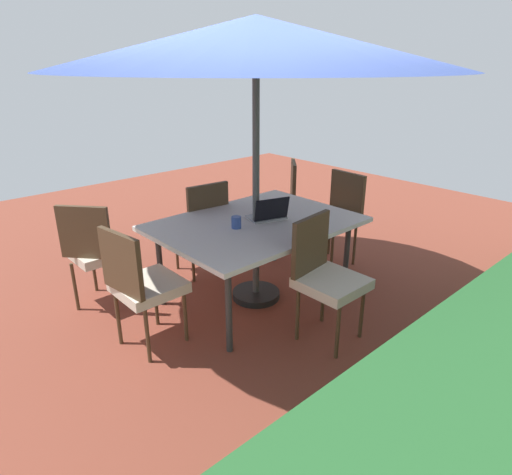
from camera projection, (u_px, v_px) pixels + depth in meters
ground_plane at (256, 298)px, 4.19m from camera, size 10.00×10.00×0.02m
dining_table at (256, 227)px, 3.92m from camera, size 1.72×1.26×0.75m
patio_umbrella at (256, 44)px, 3.38m from camera, size 3.21×3.21×2.39m
chair_southeast at (96, 248)px, 3.86m from camera, size 0.59×0.58×0.98m
chair_south at (202, 223)px, 4.46m from camera, size 0.47×0.48×0.98m
chair_north at (325, 273)px, 3.40m from camera, size 0.47×0.48×0.98m
chair_west at (336, 214)px, 4.72m from camera, size 0.47×0.46×0.98m
chair_southwest at (280, 197)px, 5.30m from camera, size 0.59×0.59×0.98m
chair_east at (141, 282)px, 3.27m from camera, size 0.49×0.48×0.98m
laptop at (268, 214)px, 3.94m from camera, size 0.38×0.33×0.21m
cup at (236, 222)px, 3.74m from camera, size 0.08×0.08×0.10m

